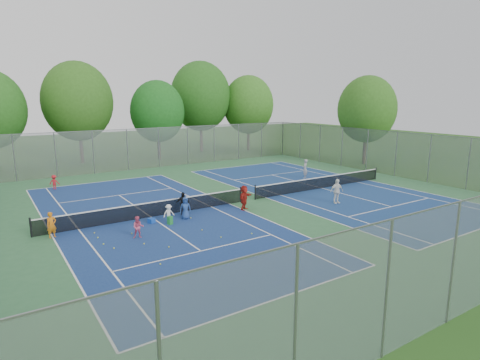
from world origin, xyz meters
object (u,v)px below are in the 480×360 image
(ball_hopper, at_px, (170,220))
(net_right, at_px, (322,183))
(ball_crate, at_px, (151,221))
(instructor, at_px, (305,169))
(net_left, at_px, (151,210))

(ball_hopper, bearing_deg, net_right, 7.95)
(ball_crate, height_order, ball_hopper, ball_hopper)
(net_right, height_order, ball_crate, net_right)
(net_right, bearing_deg, instructor, 67.29)
(ball_crate, distance_m, instructor, 16.63)
(net_right, relative_size, ball_crate, 38.36)
(net_left, xyz_separation_m, instructor, (15.54, 3.68, 0.39))
(ball_crate, bearing_deg, instructor, 16.66)
(ball_crate, relative_size, ball_hopper, 0.71)
(ball_hopper, bearing_deg, ball_crate, 134.08)
(ball_crate, relative_size, instructor, 0.20)
(ball_hopper, xyz_separation_m, instructor, (15.13, 5.58, 0.61))
(net_left, bearing_deg, ball_crate, -109.24)
(net_right, xyz_separation_m, instructor, (1.54, 3.68, 0.39))
(net_right, xyz_separation_m, ball_crate, (-14.38, -1.08, -0.31))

